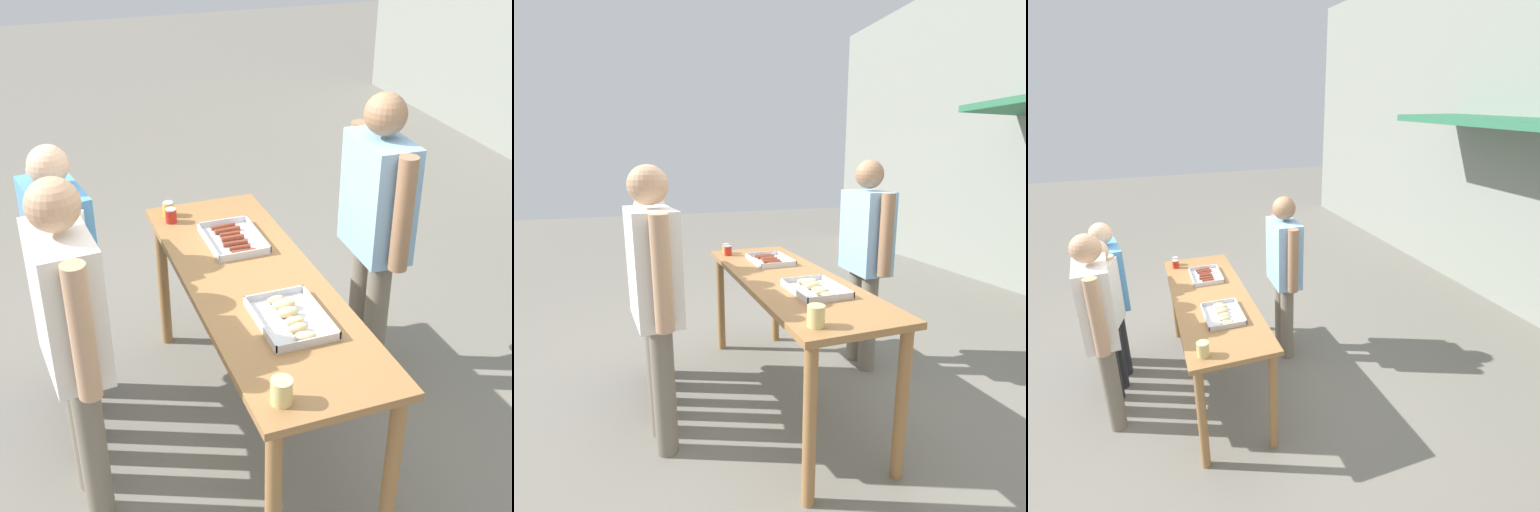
{
  "view_description": "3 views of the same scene",
  "coord_description": "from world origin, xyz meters",
  "views": [
    {
      "loc": [
        2.86,
        -1.04,
        2.8
      ],
      "look_at": [
        0.0,
        0.0,
        1.1
      ],
      "focal_mm": 50.0,
      "sensor_mm": 36.0,
      "label": 1
    },
    {
      "loc": [
        2.53,
        -1.05,
        1.72
      ],
      "look_at": [
        -0.45,
        0.03,
        1.0
      ],
      "focal_mm": 28.0,
      "sensor_mm": 36.0,
      "label": 2
    },
    {
      "loc": [
        3.3,
        -0.49,
        2.65
      ],
      "look_at": [
        -0.26,
        0.81,
        1.15
      ],
      "focal_mm": 28.0,
      "sensor_mm": 36.0,
      "label": 3
    }
  ],
  "objects": [
    {
      "name": "beer_cup",
      "position": [
        0.88,
        -0.22,
        1.0
      ],
      "size": [
        0.09,
        0.09,
        0.11
      ],
      "color": "#DBC67A",
      "rests_on": "serving_table"
    },
    {
      "name": "condiment_jar_mustard",
      "position": [
        -0.89,
        -0.23,
        0.99
      ],
      "size": [
        0.07,
        0.07,
        0.09
      ],
      "color": "gold",
      "rests_on": "serving_table"
    },
    {
      "name": "ground_plane",
      "position": [
        0.0,
        0.0,
        0.0
      ],
      "size": [
        24.0,
        24.0,
        0.0
      ],
      "primitive_type": "plane",
      "color": "slate"
    },
    {
      "name": "condiment_jar_ketchup",
      "position": [
        -0.8,
        -0.23,
        0.99
      ],
      "size": [
        0.07,
        0.07,
        0.09
      ],
      "color": "#B22319",
      "rests_on": "serving_table"
    },
    {
      "name": "person_customer_waiting_in_line",
      "position": [
        -0.15,
        -0.91,
        0.93
      ],
      "size": [
        0.51,
        0.28,
        1.55
      ],
      "rotation": [
        0.0,
        0.0,
        2.9
      ],
      "color": "#232328",
      "rests_on": "ground"
    },
    {
      "name": "food_tray_buns",
      "position": [
        0.38,
        0.03,
        0.97
      ],
      "size": [
        0.42,
        0.31,
        0.06
      ],
      "color": "silver",
      "rests_on": "serving_table"
    },
    {
      "name": "serving_table",
      "position": [
        0.0,
        0.0,
        0.81
      ],
      "size": [
        2.05,
        0.68,
        0.95
      ],
      "color": "olive",
      "rests_on": "ground"
    },
    {
      "name": "person_server_behind_table",
      "position": [
        -0.26,
        0.81,
        1.04
      ],
      "size": [
        0.66,
        0.27,
        1.76
      ],
      "rotation": [
        0.0,
        0.0,
        -0.03
      ],
      "color": "#756B5B",
      "rests_on": "ground"
    },
    {
      "name": "person_customer_with_cup",
      "position": [
        0.21,
        -0.93,
        1.02
      ],
      "size": [
        0.64,
        0.29,
        1.73
      ],
      "rotation": [
        0.0,
        0.0,
        3.23
      ],
      "color": "#756B5B",
      "rests_on": "ground"
    },
    {
      "name": "food_tray_sausages",
      "position": [
        -0.45,
        0.03,
        0.96
      ],
      "size": [
        0.41,
        0.3,
        0.04
      ],
      "color": "silver",
      "rests_on": "serving_table"
    },
    {
      "name": "person_customer_holding_hotdog",
      "position": [
        -0.55,
        -0.89,
        0.93
      ],
      "size": [
        0.69,
        0.34,
        1.59
      ],
      "rotation": [
        0.0,
        0.0,
        3.31
      ],
      "color": "#232328",
      "rests_on": "ground"
    }
  ]
}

